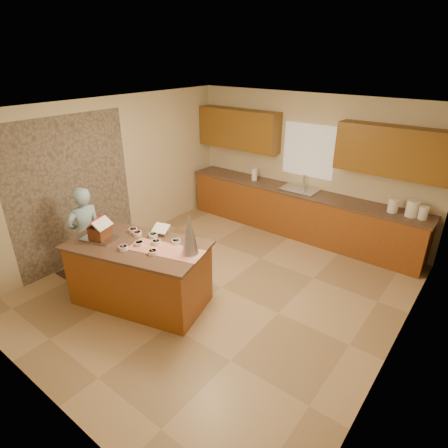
{
  "coord_description": "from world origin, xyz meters",
  "views": [
    {
      "loc": [
        3.04,
        -3.86,
        3.39
      ],
      "look_at": [
        -0.1,
        0.2,
        1.0
      ],
      "focal_mm": 29.98,
      "sensor_mm": 36.0,
      "label": 1
    }
  ],
  "objects_px": {
    "tinsel_tree": "(190,234)",
    "boy": "(86,234)",
    "island_base": "(140,275)",
    "gingerbread_house": "(99,230)"
  },
  "relations": [
    {
      "from": "tinsel_tree",
      "to": "boy",
      "type": "distance_m",
      "value": 2.01
    },
    {
      "from": "island_base",
      "to": "gingerbread_house",
      "type": "bearing_deg",
      "value": -174.81
    },
    {
      "from": "gingerbread_house",
      "to": "tinsel_tree",
      "type": "bearing_deg",
      "value": 19.9
    },
    {
      "from": "tinsel_tree",
      "to": "island_base",
      "type": "bearing_deg",
      "value": -160.73
    },
    {
      "from": "boy",
      "to": "gingerbread_house",
      "type": "distance_m",
      "value": 0.72
    },
    {
      "from": "island_base",
      "to": "boy",
      "type": "height_order",
      "value": "boy"
    },
    {
      "from": "tinsel_tree",
      "to": "gingerbread_house",
      "type": "distance_m",
      "value": 1.39
    },
    {
      "from": "tinsel_tree",
      "to": "gingerbread_house",
      "type": "xyz_separation_m",
      "value": [
        -1.3,
        -0.47,
        -0.15
      ]
    },
    {
      "from": "boy",
      "to": "island_base",
      "type": "bearing_deg",
      "value": 100.61
    },
    {
      "from": "boy",
      "to": "gingerbread_house",
      "type": "relative_size",
      "value": 4.31
    }
  ]
}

